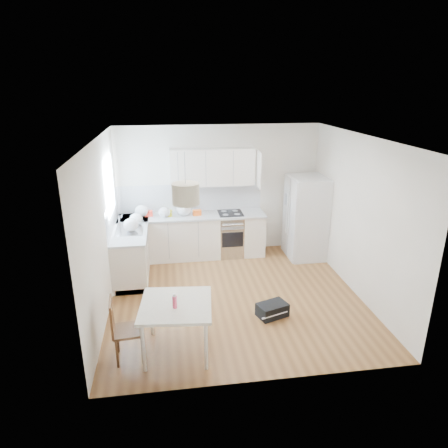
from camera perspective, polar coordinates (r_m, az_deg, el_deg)
name	(u,v)px	position (r m, az deg, el deg)	size (l,w,h in m)	color
floor	(235,296)	(7.01, 1.63, -10.26)	(4.20, 4.20, 0.00)	brown
ceiling	(237,138)	(6.14, 1.87, 12.22)	(4.20, 4.20, 0.00)	white
wall_back	(219,190)	(8.43, -0.74, 4.88)	(4.20, 4.20, 0.00)	silver
wall_left	(102,229)	(6.44, -17.00, -0.67)	(4.20, 4.20, 0.00)	silver
wall_right	(359,217)	(7.10, 18.67, 1.02)	(4.20, 4.20, 0.00)	silver
window_glassblock	(110,186)	(7.42, -16.01, 5.27)	(0.02, 1.00, 1.00)	#BFE0F9
cabinets_back	(193,237)	(8.37, -4.51, -1.84)	(3.00, 0.60, 0.88)	silver
cabinets_left	(132,251)	(7.84, -13.00, -3.84)	(0.60, 1.80, 0.88)	silver
counter_back	(192,216)	(8.22, -4.60, 1.15)	(3.02, 0.64, 0.04)	silver
counter_left	(130,229)	(7.67, -13.26, -0.68)	(0.64, 1.82, 0.04)	silver
backsplash_back	(191,198)	(8.41, -4.79, 3.78)	(3.00, 0.01, 0.58)	white
backsplash_left	(113,214)	(7.61, -15.64, 1.41)	(0.01, 1.80, 0.58)	white
upper_cabinets	(212,167)	(8.14, -1.66, 8.13)	(1.70, 0.32, 0.75)	silver
range_oven	(230,235)	(8.46, 0.90, -1.56)	(0.50, 0.61, 0.88)	#B0B2B5
sink	(130,229)	(7.62, -13.29, -0.70)	(0.50, 0.80, 0.16)	#B0B2B5
refrigerator	(306,217)	(8.43, 11.69, 0.94)	(0.82, 0.85, 1.71)	silver
dining_table	(176,309)	(5.43, -6.87, -11.97)	(1.02, 1.02, 0.73)	beige
dining_chair	(128,329)	(5.52, -13.52, -14.38)	(0.38, 0.38, 0.89)	#533219
drink_bottle	(175,301)	(5.25, -7.07, -10.85)	(0.06, 0.06, 0.20)	#DF3E62
gym_bag	(272,310)	(6.47, 6.91, -12.07)	(0.46, 0.30, 0.21)	black
pendant_lamp	(186,194)	(4.97, -5.49, 4.32)	(0.34, 0.34, 0.27)	#C3B496
grocery_bag_a	(142,211)	(8.22, -11.68, 1.84)	(0.27, 0.23, 0.24)	white
grocery_bag_b	(164,212)	(8.11, -8.51, 1.68)	(0.23, 0.20, 0.21)	white
grocery_bag_c	(184,209)	(8.16, -5.78, 2.11)	(0.30, 0.25, 0.27)	white
grocery_bag_d	(136,219)	(7.80, -12.44, 0.75)	(0.25, 0.21, 0.22)	white
grocery_bag_e	(131,225)	(7.44, -13.16, -0.14)	(0.27, 0.23, 0.25)	white
snack_orange	(197,213)	(8.17, -3.89, 1.63)	(0.17, 0.10, 0.11)	#EE5715
snack_yellow	(167,213)	(8.18, -8.08, 1.53)	(0.18, 0.11, 0.12)	yellow
snack_red	(148,214)	(8.24, -10.74, 1.48)	(0.17, 0.10, 0.11)	red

